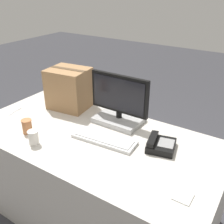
# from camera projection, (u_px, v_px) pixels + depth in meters

# --- Properties ---
(ground_plane) EXTENTS (12.00, 12.00, 0.00)m
(ground_plane) POSITION_uv_depth(u_px,v_px,m) (95.00, 210.00, 2.17)
(ground_plane) COLOR #38383D
(office_desk) EXTENTS (1.80, 0.90, 0.73)m
(office_desk) POSITION_uv_depth(u_px,v_px,m) (93.00, 176.00, 2.00)
(office_desk) COLOR beige
(office_desk) RESTS_ON ground_plane
(monitor) EXTENTS (0.47, 0.26, 0.38)m
(monitor) POSITION_uv_depth(u_px,v_px,m) (119.00, 106.00, 1.95)
(monitor) COLOR #B7B7B7
(monitor) RESTS_ON office_desk
(keyboard) EXTENTS (0.46, 0.18, 0.03)m
(keyboard) POSITION_uv_depth(u_px,v_px,m) (104.00, 139.00, 1.77)
(keyboard) COLOR silver
(keyboard) RESTS_ON office_desk
(desk_phone) EXTENTS (0.21, 0.22, 0.07)m
(desk_phone) POSITION_uv_depth(u_px,v_px,m) (160.00, 145.00, 1.69)
(desk_phone) COLOR black
(desk_phone) RESTS_ON office_desk
(paper_cup_left) EXTENTS (0.07, 0.07, 0.10)m
(paper_cup_left) POSITION_uv_depth(u_px,v_px,m) (27.00, 126.00, 1.85)
(paper_cup_left) COLOR #BC7547
(paper_cup_left) RESTS_ON office_desk
(paper_cup_right) EXTENTS (0.07, 0.07, 0.10)m
(paper_cup_right) POSITION_uv_depth(u_px,v_px,m) (33.00, 138.00, 1.72)
(paper_cup_right) COLOR white
(paper_cup_right) RESTS_ON office_desk
(spoon) EXTENTS (0.04, 0.15, 0.00)m
(spoon) POSITION_uv_depth(u_px,v_px,m) (13.00, 113.00, 2.15)
(spoon) COLOR silver
(spoon) RESTS_ON office_desk
(cardboard_box) EXTENTS (0.35, 0.31, 0.34)m
(cardboard_box) POSITION_uv_depth(u_px,v_px,m) (69.00, 88.00, 2.18)
(cardboard_box) COLOR #9E754C
(cardboard_box) RESTS_ON office_desk
(sticky_note_pad) EXTENTS (0.09, 0.09, 0.01)m
(sticky_note_pad) POSITION_uv_depth(u_px,v_px,m) (183.00, 197.00, 1.31)
(sticky_note_pad) COLOR silver
(sticky_note_pad) RESTS_ON office_desk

